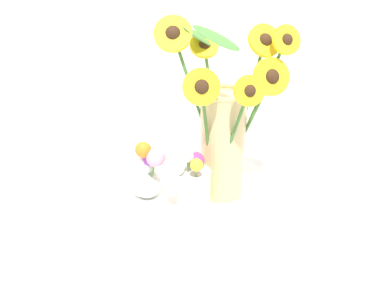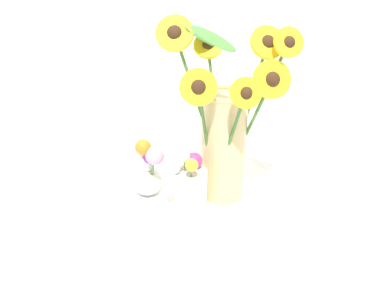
{
  "view_description": "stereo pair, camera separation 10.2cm",
  "coord_description": "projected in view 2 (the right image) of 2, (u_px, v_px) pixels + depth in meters",
  "views": [
    {
      "loc": [
        -0.19,
        -0.86,
        0.61
      ],
      "look_at": [
        0.01,
        0.04,
        0.16
      ],
      "focal_mm": 42.0,
      "sensor_mm": 36.0,
      "label": 1
    },
    {
      "loc": [
        -0.08,
        -0.87,
        0.61
      ],
      "look_at": [
        0.01,
        0.04,
        0.16
      ],
      "focal_mm": 42.0,
      "sensor_mm": 36.0,
      "label": 2
    }
  ],
  "objects": [
    {
      "name": "mason_jar_sunflowers",
      "position": [
        225.0,
        129.0,
        1.01
      ],
      "size": [
        0.32,
        0.22,
        0.43
      ],
      "color": "#D1B77A",
      "rests_on": "serving_tray"
    },
    {
      "name": "vase_bulb_right",
      "position": [
        148.0,
        171.0,
        1.05
      ],
      "size": [
        0.08,
        0.09,
        0.15
      ],
      "color": "white",
      "rests_on": "serving_tray"
    },
    {
      "name": "ground_plane",
      "position": [
        190.0,
        214.0,
        1.05
      ],
      "size": [
        6.0,
        6.0,
        0.0
      ],
      "primitive_type": "plane",
      "color": "silver"
    },
    {
      "name": "serving_tray",
      "position": [
        192.0,
        200.0,
        1.09
      ],
      "size": [
        0.46,
        0.46,
        0.02
      ],
      "color": "white",
      "rests_on": "ground_plane"
    },
    {
      "name": "vase_small_center",
      "position": [
        188.0,
        185.0,
        0.99
      ],
      "size": [
        0.09,
        0.08,
        0.16
      ],
      "color": "white",
      "rests_on": "serving_tray"
    }
  ]
}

